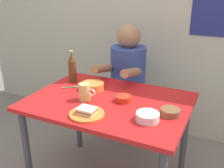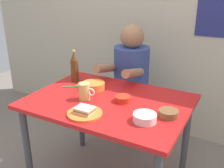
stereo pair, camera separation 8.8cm
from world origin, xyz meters
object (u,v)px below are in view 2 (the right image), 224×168
(plate_orange, at_px, (85,113))
(beer_bottle, at_px, (74,67))
(person_seated, at_px, (131,69))
(beer_mug, at_px, (85,91))
(dining_table, at_px, (109,112))
(stool, at_px, (130,110))
(sauce_bowl_chili, at_px, (123,98))
(sandwich, at_px, (85,110))

(plate_orange, height_order, beer_bottle, beer_bottle)
(person_seated, xyz_separation_m, beer_mug, (-0.03, -0.69, 0.03))
(plate_orange, bearing_deg, dining_table, 85.20)
(person_seated, bearing_deg, dining_table, -79.41)
(stool, height_order, beer_mug, beer_mug)
(dining_table, distance_m, beer_mug, 0.23)
(dining_table, height_order, person_seated, person_seated)
(plate_orange, relative_size, beer_mug, 1.75)
(plate_orange, relative_size, beer_bottle, 0.84)
(plate_orange, bearing_deg, beer_bottle, 131.69)
(dining_table, height_order, beer_mug, beer_mug)
(stool, bearing_deg, beer_bottle, -125.02)
(person_seated, relative_size, beer_bottle, 2.75)
(beer_mug, bearing_deg, dining_table, 27.18)
(sauce_bowl_chili, bearing_deg, sandwich, -113.31)
(stool, height_order, beer_bottle, beer_bottle)
(beer_mug, xyz_separation_m, beer_bottle, (-0.28, 0.27, 0.06))
(person_seated, xyz_separation_m, plate_orange, (0.09, -0.88, -0.02))
(plate_orange, xyz_separation_m, beer_bottle, (-0.40, 0.45, 0.11))
(sauce_bowl_chili, bearing_deg, dining_table, -167.94)
(dining_table, bearing_deg, person_seated, 100.59)
(person_seated, distance_m, beer_mug, 0.70)
(stool, distance_m, person_seated, 0.42)
(stool, bearing_deg, dining_table, -79.60)
(beer_mug, distance_m, beer_bottle, 0.39)
(sandwich, relative_size, sauce_bowl_chili, 1.00)
(plate_orange, height_order, beer_mug, beer_mug)
(dining_table, bearing_deg, beer_bottle, 155.91)
(sandwich, bearing_deg, sauce_bowl_chili, 66.69)
(sandwich, bearing_deg, person_seated, 96.07)
(plate_orange, distance_m, sauce_bowl_chili, 0.31)
(person_seated, relative_size, sauce_bowl_chili, 6.54)
(person_seated, xyz_separation_m, sauce_bowl_chili, (0.22, -0.60, -0.00))
(beer_mug, bearing_deg, plate_orange, -55.98)
(person_seated, bearing_deg, stool, 90.00)
(stool, bearing_deg, sauce_bowl_chili, -70.49)
(plate_orange, height_order, sandwich, sandwich)
(beer_mug, relative_size, sauce_bowl_chili, 1.15)
(plate_orange, bearing_deg, beer_mug, 124.02)
(stool, height_order, sandwich, sandwich)
(plate_orange, distance_m, sandwich, 0.02)
(stool, xyz_separation_m, person_seated, (-0.00, -0.01, 0.42))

